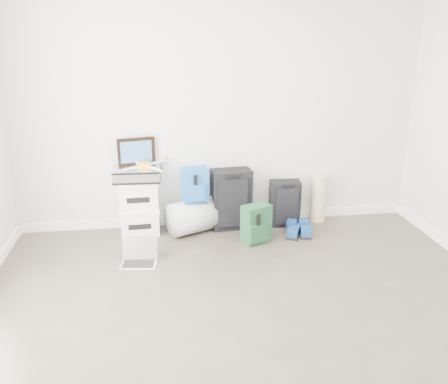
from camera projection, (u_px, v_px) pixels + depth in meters
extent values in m
plane|color=#363027|center=(267.00, 359.00, 3.26)|extent=(5.00, 5.00, 0.00)
cube|color=silver|center=(219.00, 107.00, 5.16)|extent=(4.50, 0.02, 2.70)
cube|color=white|center=(219.00, 218.00, 5.57)|extent=(4.50, 0.02, 0.10)
cube|color=white|center=(140.00, 221.00, 5.26)|extent=(0.42, 0.34, 0.27)
cube|color=white|center=(139.00, 208.00, 5.21)|extent=(0.44, 0.36, 0.04)
cube|color=white|center=(139.00, 195.00, 5.16)|extent=(0.42, 0.34, 0.27)
cube|color=white|center=(138.00, 182.00, 5.12)|extent=(0.44, 0.36, 0.04)
cube|color=#B2B2B7|center=(137.00, 174.00, 5.09)|extent=(0.50, 0.38, 0.14)
cube|color=black|center=(136.00, 151.00, 5.11)|extent=(0.40, 0.11, 0.30)
cube|color=#245793|center=(136.00, 152.00, 5.09)|extent=(0.33, 0.07, 0.23)
cube|color=gold|center=(144.00, 165.00, 5.05)|extent=(0.13, 0.13, 0.06)
cube|color=white|center=(156.00, 163.00, 5.15)|extent=(0.26, 0.20, 0.02)
cube|color=white|center=(136.00, 163.00, 5.15)|extent=(0.20, 0.26, 0.02)
cube|color=white|center=(132.00, 168.00, 4.94)|extent=(0.26, 0.20, 0.02)
cube|color=white|center=(153.00, 168.00, 4.94)|extent=(0.20, 0.26, 0.02)
cylinder|color=#989CA0|center=(195.00, 216.00, 5.28)|extent=(0.70, 0.58, 0.37)
cube|color=#184D9E|center=(195.00, 184.00, 5.14)|extent=(0.29, 0.21, 0.38)
cube|color=#184D9E|center=(196.00, 193.00, 5.07)|extent=(0.20, 0.09, 0.18)
cube|color=black|center=(231.00, 199.00, 5.35)|extent=(0.46, 0.29, 0.68)
cube|color=black|center=(233.00, 203.00, 5.21)|extent=(0.33, 0.06, 0.54)
cube|color=black|center=(233.00, 176.00, 5.11)|extent=(0.13, 0.04, 0.03)
cube|color=#14371F|center=(256.00, 224.00, 5.01)|extent=(0.34, 0.28, 0.41)
cube|color=#14371F|center=(258.00, 233.00, 4.94)|extent=(0.22, 0.14, 0.19)
cube|color=black|center=(285.00, 203.00, 5.43)|extent=(0.35, 0.22, 0.53)
cube|color=black|center=(287.00, 206.00, 5.33)|extent=(0.25, 0.05, 0.42)
cube|color=black|center=(288.00, 186.00, 5.25)|extent=(0.12, 0.03, 0.02)
cube|color=black|center=(294.00, 234.00, 5.23)|extent=(0.24, 0.33, 0.03)
cube|color=navy|center=(294.00, 230.00, 5.21)|extent=(0.23, 0.32, 0.07)
cube|color=black|center=(306.00, 233.00, 5.25)|extent=(0.20, 0.33, 0.03)
cube|color=navy|center=(306.00, 229.00, 5.23)|extent=(0.19, 0.31, 0.07)
cylinder|color=tan|center=(318.00, 198.00, 5.55)|extent=(0.18, 0.18, 0.55)
cube|color=#BBBCC0|center=(139.00, 265.00, 4.55)|extent=(0.37, 0.28, 0.02)
cube|color=black|center=(139.00, 264.00, 4.55)|extent=(0.31, 0.20, 0.00)
cube|color=black|center=(140.00, 248.00, 4.63)|extent=(0.34, 0.06, 0.23)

